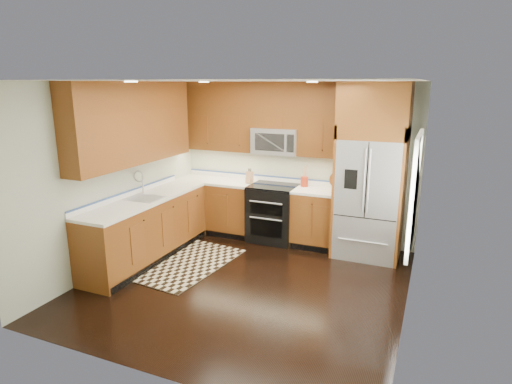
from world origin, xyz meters
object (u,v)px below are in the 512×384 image
at_px(knife_block, 250,177).
at_px(utensil_crock, 304,179).
at_px(range, 273,213).
at_px(rug, 187,263).
at_px(refrigerator, 371,172).

height_order(knife_block, utensil_crock, utensil_crock).
height_order(range, utensil_crock, utensil_crock).
xyz_separation_m(rug, knife_block, (0.36, 1.46, 1.04)).
bearing_deg(knife_block, utensil_crock, 7.16).
height_order(refrigerator, utensil_crock, refrigerator).
distance_m(rug, knife_block, 1.82).
distance_m(refrigerator, utensil_crock, 1.11).
xyz_separation_m(refrigerator, utensil_crock, (-1.07, 0.19, -0.24)).
xyz_separation_m(range, knife_block, (-0.44, 0.03, 0.57)).
bearing_deg(refrigerator, rug, -149.51).
distance_m(range, utensil_crock, 0.78).
bearing_deg(utensil_crock, rug, -129.21).
bearing_deg(utensil_crock, knife_block, -172.84).
relative_size(range, knife_block, 3.81).
bearing_deg(range, knife_block, 175.56).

